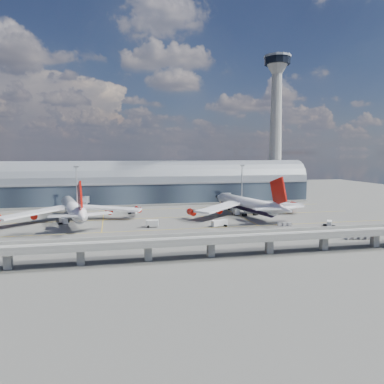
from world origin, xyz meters
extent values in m
plane|color=#474744|center=(0.00, 0.00, 0.00)|extent=(500.00, 500.00, 0.00)
cube|color=gold|center=(0.00, -10.00, 0.01)|extent=(200.00, 0.25, 0.01)
cube|color=gold|center=(0.00, 20.00, 0.01)|extent=(200.00, 0.25, 0.01)
cube|color=gold|center=(0.00, 50.00, 0.01)|extent=(200.00, 0.25, 0.01)
cube|color=gold|center=(-35.00, 30.00, 0.01)|extent=(0.25, 80.00, 0.01)
cube|color=gold|center=(35.00, 30.00, 0.01)|extent=(0.25, 80.00, 0.01)
cube|color=#1E2632|center=(0.00, 78.00, 7.00)|extent=(200.00, 28.00, 14.00)
cylinder|color=slate|center=(0.00, 78.00, 14.00)|extent=(200.00, 28.00, 28.00)
cube|color=gray|center=(0.00, 64.00, 14.00)|extent=(200.00, 1.00, 1.20)
cube|color=gray|center=(0.00, 78.00, 0.60)|extent=(200.00, 30.00, 1.20)
cube|color=gray|center=(85.00, 83.00, 4.00)|extent=(18.00, 18.00, 8.00)
cone|color=gray|center=(85.00, 83.00, 45.00)|extent=(10.00, 10.00, 90.00)
cone|color=gray|center=(85.00, 83.00, 92.00)|extent=(16.00, 16.00, 8.00)
cylinder|color=black|center=(85.00, 83.00, 97.00)|extent=(18.00, 18.00, 5.00)
cylinder|color=slate|center=(85.00, 83.00, 100.00)|extent=(19.00, 19.00, 1.50)
cylinder|color=gray|center=(85.00, 83.00, 101.50)|extent=(2.40, 2.40, 3.00)
cube|color=gray|center=(0.00, -55.00, 5.50)|extent=(220.00, 8.50, 1.20)
cube|color=gray|center=(0.00, -59.00, 6.60)|extent=(220.00, 0.40, 1.20)
cube|color=gray|center=(0.00, -51.00, 6.60)|extent=(220.00, 0.40, 1.20)
cube|color=gray|center=(0.00, -56.50, 6.15)|extent=(220.00, 0.12, 0.12)
cube|color=gray|center=(0.00, -53.50, 6.15)|extent=(220.00, 0.12, 0.12)
cube|color=gray|center=(-60.00, -55.00, 2.50)|extent=(2.20, 2.20, 5.00)
cube|color=gray|center=(-40.00, -55.00, 2.50)|extent=(2.20, 2.20, 5.00)
cube|color=gray|center=(-20.00, -55.00, 2.50)|extent=(2.20, 2.20, 5.00)
cube|color=gray|center=(0.00, -55.00, 2.50)|extent=(2.20, 2.20, 5.00)
cube|color=gray|center=(20.00, -55.00, 2.50)|extent=(2.20, 2.20, 5.00)
cube|color=gray|center=(40.00, -55.00, 2.50)|extent=(2.20, 2.20, 5.00)
cube|color=gray|center=(60.00, -55.00, 2.50)|extent=(2.20, 2.20, 5.00)
cylinder|color=gray|center=(-50.00, 55.00, 12.50)|extent=(0.70, 0.70, 25.00)
cube|color=gray|center=(-50.00, 55.00, 25.20)|extent=(3.00, 0.40, 1.00)
cylinder|color=gray|center=(50.00, 55.00, 12.50)|extent=(0.70, 0.70, 25.00)
cube|color=gray|center=(50.00, 55.00, 25.20)|extent=(3.00, 0.40, 1.00)
cylinder|color=white|center=(-49.32, 21.21, 6.28)|extent=(17.15, 53.93, 6.48)
cone|color=white|center=(-55.33, 50.50, 6.28)|extent=(7.98, 9.24, 6.48)
cone|color=white|center=(-42.90, -10.07, 7.09)|extent=(8.79, 13.21, 6.48)
cube|color=#AE1007|center=(-43.51, -7.09, 15.09)|extent=(3.13, 12.01, 13.41)
cube|color=white|center=(-65.52, 15.81, 5.47)|extent=(30.33, 27.06, 2.62)
cube|color=white|center=(-32.30, 22.63, 5.47)|extent=(33.62, 17.00, 2.62)
cylinder|color=#AE1007|center=(-66.54, 17.67, 3.65)|extent=(4.19, 5.61, 3.24)
cylinder|color=#AE1007|center=(-32.09, 24.74, 3.65)|extent=(4.19, 5.61, 3.24)
cylinder|color=#AE1007|center=(-17.33, 27.77, 3.65)|extent=(4.19, 5.61, 3.24)
cylinder|color=gray|center=(-53.13, 39.76, 1.52)|extent=(0.51, 0.51, 3.04)
cylinder|color=gray|center=(-51.68, 16.59, 1.52)|extent=(0.61, 0.61, 3.04)
cylinder|color=gray|center=(-45.33, 17.89, 1.52)|extent=(0.61, 0.61, 3.04)
cylinder|color=black|center=(-51.68, 16.59, 0.56)|extent=(2.49, 1.94, 1.52)
cylinder|color=black|center=(-45.33, 17.89, 0.56)|extent=(2.49, 1.94, 1.52)
cylinder|color=white|center=(39.79, 20.19, 6.27)|extent=(16.64, 51.56, 6.16)
cone|color=white|center=(33.83, 48.46, 6.27)|extent=(7.79, 9.59, 6.16)
cone|color=white|center=(46.19, -10.15, 7.12)|extent=(8.66, 13.75, 6.16)
cube|color=#AE1007|center=(45.53, -7.03, 15.20)|extent=(3.35, 12.59, 14.07)
cube|color=white|center=(23.94, 14.68, 5.42)|extent=(30.05, 27.09, 2.63)
cube|color=white|center=(56.51, 21.55, 5.42)|extent=(33.16, 17.05, 2.63)
cylinder|color=black|center=(39.79, 20.19, 4.58)|extent=(14.65, 46.21, 5.24)
cylinder|color=#AE1007|center=(22.90, 16.63, 3.51)|extent=(4.42, 5.90, 3.40)
cylinder|color=#AE1007|center=(8.42, 13.58, 3.51)|extent=(4.42, 5.90, 3.40)
cylinder|color=#AE1007|center=(56.68, 23.76, 3.51)|extent=(4.42, 5.90, 3.40)
cylinder|color=#AE1007|center=(71.15, 26.81, 3.51)|extent=(4.42, 5.90, 3.40)
cylinder|color=gray|center=(36.05, 37.92, 1.59)|extent=(0.53, 0.53, 3.19)
cylinder|color=gray|center=(37.34, 15.33, 1.59)|extent=(0.64, 0.64, 3.19)
cylinder|color=gray|center=(43.99, 16.74, 1.59)|extent=(0.64, 0.64, 3.19)
cylinder|color=black|center=(37.34, 15.33, 0.58)|extent=(2.62, 2.04, 1.59)
cylinder|color=black|center=(43.99, 16.74, 0.58)|extent=(2.62, 2.04, 1.59)
cube|color=gray|center=(-45.82, 52.00, 5.20)|extent=(3.00, 24.00, 3.00)
cube|color=gray|center=(-45.82, 40.00, 5.20)|extent=(3.60, 3.60, 3.40)
cylinder|color=gray|center=(-45.82, 64.00, 5.20)|extent=(4.40, 4.40, 4.00)
cylinder|color=gray|center=(-45.82, 40.00, 1.70)|extent=(0.50, 0.50, 3.40)
cylinder|color=black|center=(-45.82, 40.00, 0.35)|extent=(1.40, 0.80, 0.80)
cube|color=gray|center=(43.29, 50.00, 5.20)|extent=(3.00, 28.00, 3.00)
cube|color=gray|center=(43.29, 36.00, 5.20)|extent=(3.60, 3.60, 3.40)
cylinder|color=gray|center=(43.29, 64.00, 5.20)|extent=(4.40, 4.40, 4.00)
cylinder|color=gray|center=(43.29, 36.00, 1.70)|extent=(0.50, 0.50, 3.40)
cylinder|color=black|center=(43.29, 36.00, 0.35)|extent=(1.40, 0.80, 0.80)
cube|color=silver|center=(-52.90, 14.17, 1.47)|extent=(4.65, 6.70, 2.38)
cylinder|color=black|center=(-52.03, 16.02, 0.41)|extent=(2.42, 1.72, 0.83)
cylinder|color=black|center=(-53.78, 12.31, 0.41)|extent=(2.42, 1.72, 0.83)
cube|color=silver|center=(-13.06, -2.92, 1.74)|extent=(5.83, 3.50, 2.83)
cylinder|color=black|center=(-11.35, -2.58, 0.49)|extent=(1.48, 2.86, 0.98)
cylinder|color=black|center=(-14.77, -3.25, 0.49)|extent=(1.48, 2.86, 0.98)
cube|color=silver|center=(16.85, -7.73, 1.56)|extent=(8.07, 4.81, 2.53)
cylinder|color=black|center=(19.19, -8.60, 0.44)|extent=(1.67, 2.58, 0.88)
cylinder|color=black|center=(14.52, -6.86, 0.44)|extent=(1.67, 2.58, 0.88)
cube|color=silver|center=(65.56, -18.06, 1.39)|extent=(4.56, 5.44, 2.26)
cylinder|color=black|center=(64.63, -16.68, 0.39)|extent=(2.24, 1.86, 0.78)
cylinder|color=black|center=(66.48, -19.45, 0.39)|extent=(2.24, 1.86, 0.78)
cube|color=silver|center=(34.38, 20.83, 1.79)|extent=(2.73, 5.65, 2.90)
cylinder|color=black|center=(34.33, 22.62, 0.50)|extent=(2.82, 1.09, 1.00)
cylinder|color=black|center=(34.43, 19.05, 0.50)|extent=(2.82, 1.09, 1.00)
cube|color=silver|center=(-19.71, 36.19, 1.42)|extent=(5.51, 4.75, 2.30)
cylinder|color=black|center=(-18.33, 37.18, 0.40)|extent=(1.94, 2.26, 0.80)
cylinder|color=black|center=(-21.09, 35.20, 0.40)|extent=(1.94, 2.26, 0.80)
cube|color=gray|center=(-24.70, -36.42, 0.23)|extent=(2.61, 2.15, 0.28)
cube|color=#ABABAF|center=(-24.70, -36.42, 0.98)|extent=(2.23, 1.94, 1.40)
cube|color=gray|center=(-22.41, -37.22, 0.23)|extent=(2.61, 2.15, 0.28)
cube|color=#ABABAF|center=(-22.41, -37.22, 0.98)|extent=(2.23, 1.94, 1.40)
cube|color=gray|center=(-20.11, -38.02, 0.23)|extent=(2.61, 2.15, 0.28)
cube|color=#ABABAF|center=(-20.11, -38.02, 0.98)|extent=(2.23, 1.94, 1.40)
cube|color=gray|center=(57.90, -42.90, 0.24)|extent=(2.51, 1.91, 0.28)
cube|color=#ABABAF|center=(57.90, -42.90, 0.99)|extent=(2.13, 1.75, 1.42)
cube|color=gray|center=(60.31, -43.37, 0.24)|extent=(2.51, 1.91, 0.28)
cube|color=#ABABAF|center=(60.31, -43.37, 0.99)|extent=(2.13, 1.75, 1.42)
cube|color=gray|center=(62.73, -43.83, 0.24)|extent=(2.51, 1.91, 0.28)
cube|color=#ABABAF|center=(62.73, -43.83, 0.99)|extent=(2.13, 1.75, 1.42)
cube|color=gray|center=(65.14, -44.29, 0.24)|extent=(2.51, 1.91, 0.28)
cube|color=#ABABAF|center=(65.14, -44.29, 0.99)|extent=(2.13, 1.75, 1.42)
cube|color=gray|center=(67.56, -44.76, 0.24)|extent=(2.51, 1.91, 0.28)
cube|color=#ABABAF|center=(67.56, -44.76, 0.99)|extent=(2.13, 1.75, 1.42)
cube|color=gray|center=(43.59, -12.97, 0.22)|extent=(2.30, 1.72, 0.26)
cube|color=#ABABAF|center=(43.59, -12.97, 0.92)|extent=(1.94, 1.57, 1.31)
cube|color=gray|center=(45.84, -13.33, 0.22)|extent=(2.30, 1.72, 0.26)
cube|color=#ABABAF|center=(45.84, -13.33, 0.92)|extent=(1.94, 1.57, 1.31)
cube|color=gray|center=(48.09, -13.69, 0.22)|extent=(2.30, 1.72, 0.26)
cube|color=#ABABAF|center=(48.09, -13.69, 0.92)|extent=(1.94, 1.57, 1.31)
camera|label=1|loc=(-30.68, -167.85, 33.13)|focal=35.00mm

